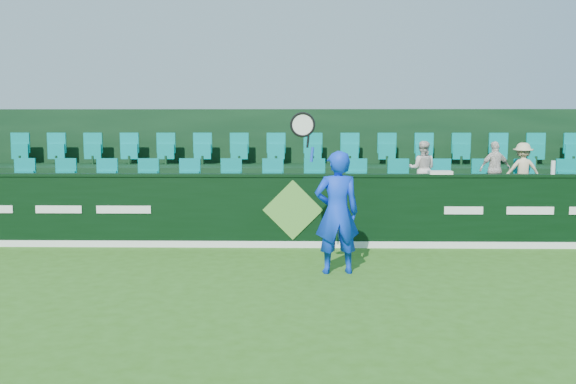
{
  "coord_description": "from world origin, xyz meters",
  "views": [
    {
      "loc": [
        0.13,
        -7.68,
        2.31
      ],
      "look_at": [
        -0.07,
        2.8,
        1.15
      ],
      "focal_mm": 40.0,
      "sensor_mm": 36.0,
      "label": 1
    }
  ],
  "objects_px": {
    "drinks_bottle": "(553,167)",
    "spectator_left": "(422,169)",
    "spectator_right": "(522,170)",
    "spectator_middle": "(495,169)",
    "towel": "(440,172)",
    "tennis_player": "(337,211)"
  },
  "relations": [
    {
      "from": "spectator_middle",
      "to": "drinks_bottle",
      "type": "height_order",
      "value": "spectator_middle"
    },
    {
      "from": "tennis_player",
      "to": "spectator_middle",
      "type": "relative_size",
      "value": 2.21
    },
    {
      "from": "drinks_bottle",
      "to": "spectator_left",
      "type": "bearing_deg",
      "value": 152.48
    },
    {
      "from": "spectator_middle",
      "to": "drinks_bottle",
      "type": "relative_size",
      "value": 4.47
    },
    {
      "from": "spectator_right",
      "to": "spectator_middle",
      "type": "bearing_deg",
      "value": 2.39
    },
    {
      "from": "spectator_middle",
      "to": "spectator_right",
      "type": "distance_m",
      "value": 0.55
    },
    {
      "from": "spectator_middle",
      "to": "spectator_right",
      "type": "height_order",
      "value": "spectator_middle"
    },
    {
      "from": "drinks_bottle",
      "to": "spectator_middle",
      "type": "bearing_deg",
      "value": 122.32
    },
    {
      "from": "spectator_left",
      "to": "spectator_middle",
      "type": "xyz_separation_m",
      "value": [
        1.44,
        0.0,
        -0.0
      ]
    },
    {
      "from": "spectator_middle",
      "to": "drinks_bottle",
      "type": "xyz_separation_m",
      "value": [
        0.71,
        -1.12,
        0.12
      ]
    },
    {
      "from": "spectator_middle",
      "to": "towel",
      "type": "bearing_deg",
      "value": 27.01
    },
    {
      "from": "towel",
      "to": "drinks_bottle",
      "type": "relative_size",
      "value": 1.64
    },
    {
      "from": "spectator_right",
      "to": "drinks_bottle",
      "type": "relative_size",
      "value": 4.35
    },
    {
      "from": "spectator_left",
      "to": "tennis_player",
      "type": "bearing_deg",
      "value": 72.83
    },
    {
      "from": "spectator_middle",
      "to": "towel",
      "type": "distance_m",
      "value": 1.74
    },
    {
      "from": "spectator_right",
      "to": "drinks_bottle",
      "type": "xyz_separation_m",
      "value": [
        0.16,
        -1.12,
        0.13
      ]
    },
    {
      "from": "tennis_player",
      "to": "spectator_right",
      "type": "distance_m",
      "value": 5.02
    },
    {
      "from": "spectator_left",
      "to": "spectator_middle",
      "type": "distance_m",
      "value": 1.44
    },
    {
      "from": "spectator_right",
      "to": "towel",
      "type": "relative_size",
      "value": 2.65
    },
    {
      "from": "towel",
      "to": "drinks_bottle",
      "type": "bearing_deg",
      "value": 0.0
    },
    {
      "from": "spectator_left",
      "to": "drinks_bottle",
      "type": "bearing_deg",
      "value": 166.04
    },
    {
      "from": "tennis_player",
      "to": "spectator_right",
      "type": "relative_size",
      "value": 2.27
    }
  ]
}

